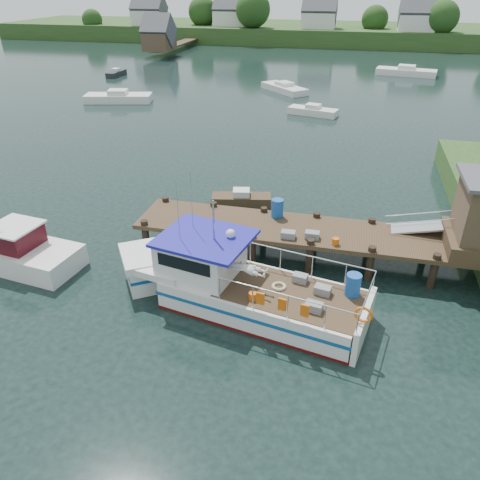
% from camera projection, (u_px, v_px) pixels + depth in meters
% --- Properties ---
extents(ground_plane, '(160.00, 160.00, 0.00)m').
position_uv_depth(ground_plane, '(268.00, 251.00, 21.78)').
color(ground_plane, black).
extents(far_shore, '(140.00, 42.55, 9.22)m').
position_uv_depth(far_shore, '(346.00, 31.00, 90.51)').
color(far_shore, '#2E4D1F').
rests_on(far_shore, ground).
extents(dock, '(16.60, 3.00, 4.78)m').
position_uv_depth(dock, '(425.00, 224.00, 19.36)').
color(dock, '#42301F').
rests_on(dock, ground).
extents(lobster_boat, '(10.54, 4.74, 5.07)m').
position_uv_depth(lobster_boat, '(232.00, 283.00, 17.90)').
color(lobster_boat, silver).
rests_on(lobster_boat, ground).
extents(work_boat, '(7.74, 3.17, 4.04)m').
position_uv_depth(work_boat, '(5.00, 248.00, 20.75)').
color(work_boat, silver).
rests_on(work_boat, ground).
extents(moored_rowboat, '(3.42, 1.76, 0.95)m').
position_uv_depth(moored_rowboat, '(241.00, 200.00, 26.02)').
color(moored_rowboat, '#42301F').
rests_on(moored_rowboat, ground).
extents(moored_far, '(7.77, 3.76, 1.27)m').
position_uv_depth(moored_far, '(406.00, 72.00, 60.56)').
color(moored_far, silver).
rests_on(moored_far, ground).
extents(moored_a, '(6.99, 3.79, 1.22)m').
position_uv_depth(moored_a, '(118.00, 97.00, 47.64)').
color(moored_a, silver).
rests_on(moored_a, ground).
extents(moored_b, '(4.71, 2.53, 0.99)m').
position_uv_depth(moored_b, '(313.00, 111.00, 43.18)').
color(moored_b, silver).
rests_on(moored_b, ground).
extents(moored_d, '(5.86, 5.93, 1.06)m').
position_uv_depth(moored_d, '(284.00, 88.00, 51.97)').
color(moored_d, silver).
rests_on(moored_d, ground).
extents(moored_e, '(1.29, 3.54, 0.97)m').
position_uv_depth(moored_e, '(116.00, 73.00, 60.17)').
color(moored_e, black).
rests_on(moored_e, ground).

